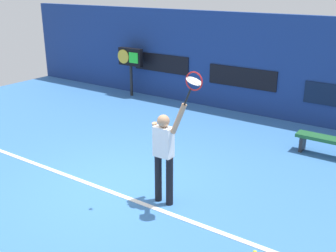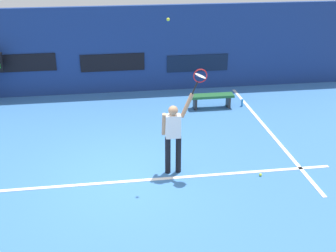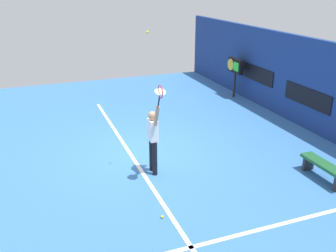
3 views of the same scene
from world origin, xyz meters
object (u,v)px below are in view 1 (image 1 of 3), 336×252
tennis_racket (193,83)px  scoreboard_clock (130,59)px  court_bench (327,142)px  spare_ball (255,252)px  tennis_player (164,151)px

tennis_racket → scoreboard_clock: 8.00m
court_bench → spare_ball: bearing=-88.4°
tennis_player → court_bench: bearing=64.3°
tennis_player → scoreboard_clock: (-5.23, 5.40, 0.29)m
tennis_racket → scoreboard_clock: size_ratio=0.37×
scoreboard_clock → spare_ball: size_ratio=24.62×
tennis_player → scoreboard_clock: 7.53m
tennis_racket → scoreboard_clock: (-5.81, 5.41, -1.03)m
tennis_player → spare_ball: size_ratio=28.86×
scoreboard_clock → spare_ball: scoreboard_clock is taller
tennis_racket → spare_ball: bearing=-18.5°
tennis_player → spare_ball: tennis_player is taller
scoreboard_clock → spare_ball: 9.40m
tennis_racket → scoreboard_clock: tennis_racket is taller
spare_ball → tennis_racket: bearing=161.5°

